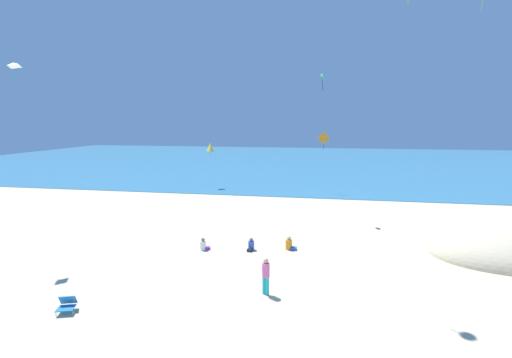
# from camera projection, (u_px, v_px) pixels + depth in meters

# --- Properties ---
(ground_plane) EXTENTS (120.00, 120.00, 0.00)m
(ground_plane) POSITION_uv_depth(u_px,v_px,m) (269.00, 236.00, 20.96)
(ground_plane) COLOR beige
(ocean_water) EXTENTS (120.00, 60.00, 0.05)m
(ocean_water) POSITION_uv_depth(u_px,v_px,m) (301.00, 161.00, 60.75)
(ocean_water) COLOR teal
(ocean_water) RESTS_ON ground_plane
(dune_mound) EXTENTS (6.75, 4.73, 2.51)m
(dune_mound) POSITION_uv_depth(u_px,v_px,m) (500.00, 257.00, 17.65)
(dune_mound) COLOR beige
(dune_mound) RESTS_ON ground_plane
(beach_chair_near_camera) EXTENTS (0.72, 0.74, 0.57)m
(beach_chair_near_camera) POSITION_uv_depth(u_px,v_px,m) (67.00, 304.00, 12.59)
(beach_chair_near_camera) COLOR #2370B2
(beach_chair_near_camera) RESTS_ON ground_plane
(person_0) EXTENTS (0.60, 0.50, 0.67)m
(person_0) POSITION_uv_depth(u_px,v_px,m) (204.00, 245.00, 18.67)
(person_0) COLOR white
(person_0) RESTS_ON ground_plane
(person_2) EXTENTS (0.41, 0.41, 1.51)m
(person_2) POSITION_uv_depth(u_px,v_px,m) (266.00, 274.00, 13.75)
(person_2) COLOR #19ADB2
(person_2) RESTS_ON ground_plane
(person_3) EXTENTS (0.64, 0.43, 0.74)m
(person_3) POSITION_uv_depth(u_px,v_px,m) (290.00, 244.00, 18.73)
(person_3) COLOR orange
(person_3) RESTS_ON ground_plane
(person_4) EXTENTS (0.36, 0.56, 0.67)m
(person_4) POSITION_uv_depth(u_px,v_px,m) (251.00, 246.00, 18.64)
(person_4) COLOR blue
(person_4) RESTS_ON ground_plane
(kite_white) EXTENTS (0.51, 0.61, 0.94)m
(kite_white) POSITION_uv_depth(u_px,v_px,m) (13.00, 65.00, 16.59)
(kite_white) COLOR white
(kite_orange) EXTENTS (1.16, 0.36, 1.61)m
(kite_orange) POSITION_uv_depth(u_px,v_px,m) (324.00, 138.00, 33.21)
(kite_orange) COLOR orange
(kite_green) EXTENTS (0.42, 0.50, 1.19)m
(kite_green) POSITION_uv_depth(u_px,v_px,m) (323.00, 75.00, 24.04)
(kite_green) COLOR green
(kite_yellow) EXTENTS (1.04, 1.07, 1.29)m
(kite_yellow) POSITION_uv_depth(u_px,v_px,m) (210.00, 147.00, 35.62)
(kite_yellow) COLOR yellow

